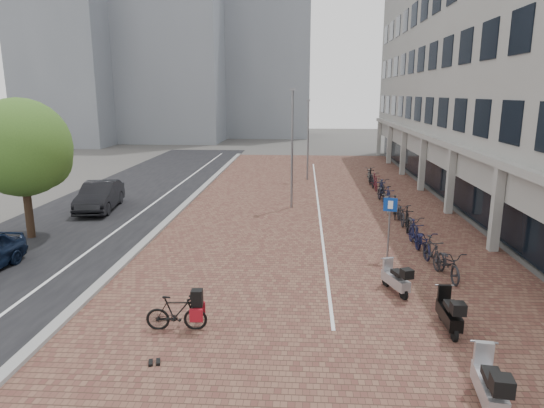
% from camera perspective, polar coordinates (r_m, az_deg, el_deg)
% --- Properties ---
extents(ground, '(140.00, 140.00, 0.00)m').
position_cam_1_polar(ground, '(15.77, -1.46, -9.56)').
color(ground, '#474442').
rests_on(ground, ground).
extents(plaza_brick, '(14.50, 42.00, 0.04)m').
position_cam_1_polar(plaza_brick, '(27.18, 5.05, 0.14)').
color(plaza_brick, brown).
rests_on(plaza_brick, ground).
extents(street_asphalt, '(8.00, 50.00, 0.03)m').
position_cam_1_polar(street_asphalt, '(29.08, -17.17, 0.44)').
color(street_asphalt, black).
rests_on(street_asphalt, ground).
extents(curb, '(0.35, 42.00, 0.14)m').
position_cam_1_polar(curb, '(27.92, -9.68, 0.47)').
color(curb, gray).
rests_on(curb, ground).
extents(lane_line, '(0.12, 44.00, 0.00)m').
position_cam_1_polar(lane_line, '(28.43, -13.40, 0.43)').
color(lane_line, white).
rests_on(lane_line, street_asphalt).
extents(parking_line, '(0.10, 30.00, 0.00)m').
position_cam_1_polar(parking_line, '(27.18, 5.47, 0.19)').
color(parking_line, white).
rests_on(parking_line, plaza_brick).
extents(office_building, '(8.40, 40.00, 15.00)m').
position_cam_1_polar(office_building, '(32.71, 25.62, 16.01)').
color(office_building, '#979793').
rests_on(office_building, ground).
extents(bg_towers, '(33.00, 23.00, 32.00)m').
position_cam_1_polar(bg_towers, '(65.82, -10.67, 19.74)').
color(bg_towers, gray).
rests_on(bg_towers, ground).
extents(car_dark, '(2.18, 4.71, 1.49)m').
position_cam_1_polar(car_dark, '(26.89, -19.75, 0.88)').
color(car_dark, black).
rests_on(car_dark, ground).
extents(hero_bike, '(1.63, 0.56, 1.13)m').
position_cam_1_polar(hero_bike, '(13.01, -11.27, -12.52)').
color(hero_bike, black).
rests_on(hero_bike, ground).
extents(shoes, '(0.39, 0.35, 0.08)m').
position_cam_1_polar(shoes, '(11.85, -13.80, -17.91)').
color(shoes, black).
rests_on(shoes, ground).
extents(scooter_front, '(0.93, 1.53, 1.01)m').
position_cam_1_polar(scooter_front, '(15.43, 14.45, -8.49)').
color(scooter_front, '#AAABAF').
rests_on(scooter_front, ground).
extents(scooter_mid, '(0.49, 1.57, 1.08)m').
position_cam_1_polar(scooter_mid, '(13.54, 20.28, -11.89)').
color(scooter_mid, black).
rests_on(scooter_mid, ground).
extents(scooter_back, '(0.73, 1.77, 1.18)m').
position_cam_1_polar(scooter_back, '(10.74, 24.39, -18.86)').
color(scooter_back, '#B4B4B9').
rests_on(scooter_back, ground).
extents(parking_sign, '(0.49, 0.15, 2.36)m').
position_cam_1_polar(parking_sign, '(18.03, 13.76, -1.74)').
color(parking_sign, slate).
rests_on(parking_sign, ground).
extents(lamp_near, '(0.12, 0.12, 6.22)m').
position_cam_1_polar(lamp_near, '(25.37, 2.39, 6.37)').
color(lamp_near, slate).
rests_on(lamp_near, ground).
extents(lamp_far, '(0.12, 0.12, 5.56)m').
position_cam_1_polar(lamp_far, '(33.92, 4.28, 7.47)').
color(lamp_far, slate).
rests_on(lamp_far, ground).
extents(street_tree, '(4.05, 4.05, 5.89)m').
position_cam_1_polar(street_tree, '(22.47, -27.21, 5.70)').
color(street_tree, '#382619').
rests_on(street_tree, ground).
extents(bike_row, '(1.31, 20.43, 1.05)m').
position_cam_1_polar(bike_row, '(25.72, 14.03, 0.22)').
color(bike_row, black).
rests_on(bike_row, ground).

